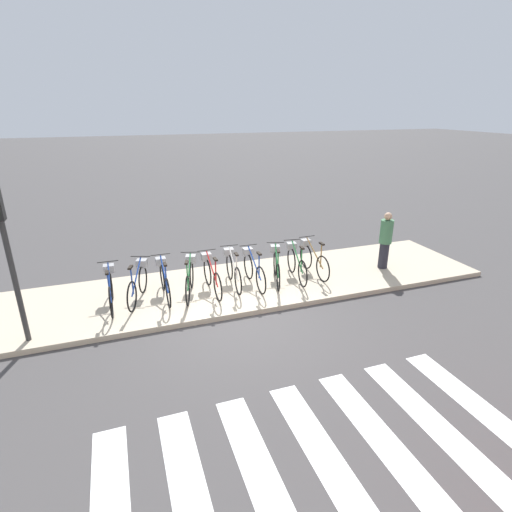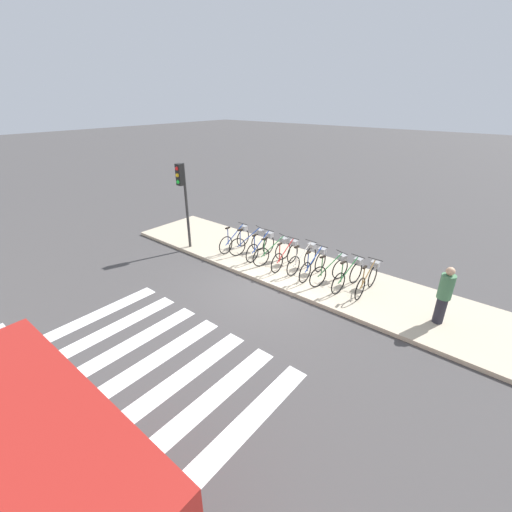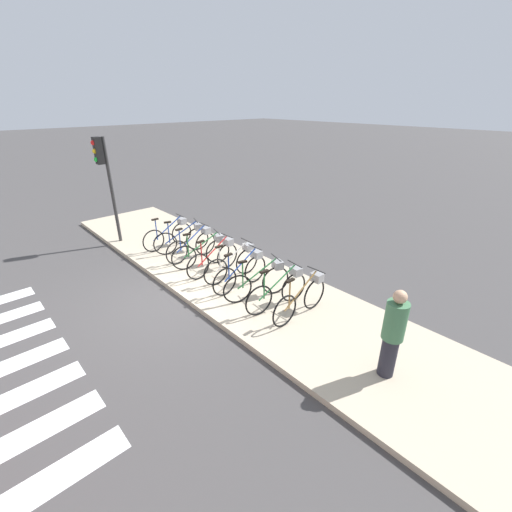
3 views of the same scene
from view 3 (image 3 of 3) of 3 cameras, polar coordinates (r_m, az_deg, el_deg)
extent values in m
plane|color=#423F3F|center=(8.35, -12.76, -6.73)|extent=(120.00, 120.00, 0.00)
cube|color=#B7A88E|center=(9.01, -4.80, -3.27)|extent=(13.90, 2.92, 0.12)
torus|color=black|center=(10.54, -16.70, 2.43)|extent=(0.04, 0.69, 0.69)
torus|color=black|center=(10.93, -12.29, 3.72)|extent=(0.04, 0.69, 0.69)
cylinder|color=navy|center=(10.63, -14.61, 4.47)|extent=(0.04, 0.96, 0.58)
cylinder|color=navy|center=(10.48, -16.27, 4.18)|extent=(0.03, 0.03, 0.62)
cube|color=black|center=(10.38, -16.48, 5.88)|extent=(0.07, 0.20, 0.04)
cylinder|color=#262626|center=(10.74, -12.57, 6.63)|extent=(0.46, 0.03, 0.02)
cube|color=gray|center=(10.83, -12.24, 5.72)|extent=(0.24, 0.20, 0.18)
torus|color=black|center=(10.23, -14.87, 1.98)|extent=(0.26, 0.66, 0.69)
torus|color=black|center=(10.39, -9.76, 2.82)|extent=(0.26, 0.66, 0.69)
cylinder|color=navy|center=(10.20, -12.43, 3.85)|extent=(0.34, 0.92, 0.58)
cylinder|color=navy|center=(10.14, -14.34, 3.71)|extent=(0.04, 0.04, 0.62)
cube|color=black|center=(10.03, -14.53, 5.47)|extent=(0.13, 0.21, 0.04)
cylinder|color=#262626|center=(10.19, -9.99, 5.87)|extent=(0.44, 0.17, 0.02)
cube|color=gray|center=(10.27, -9.64, 4.89)|extent=(0.29, 0.27, 0.18)
torus|color=black|center=(9.57, -13.04, 0.57)|extent=(0.04, 0.69, 0.69)
torus|color=black|center=(10.02, -8.44, 2.08)|extent=(0.04, 0.69, 0.69)
cylinder|color=navy|center=(9.68, -10.81, 2.85)|extent=(0.04, 0.96, 0.58)
cylinder|color=navy|center=(9.51, -12.55, 2.49)|extent=(0.03, 0.03, 0.62)
cube|color=black|center=(9.39, -12.73, 4.35)|extent=(0.07, 0.20, 0.04)
cylinder|color=#262626|center=(9.81, -8.64, 5.23)|extent=(0.46, 0.03, 0.02)
cube|color=gray|center=(9.91, -8.34, 4.24)|extent=(0.24, 0.20, 0.18)
torus|color=black|center=(9.20, -11.91, -0.31)|extent=(0.23, 0.67, 0.69)
torus|color=black|center=(9.45, -6.39, 0.76)|extent=(0.23, 0.67, 0.69)
cylinder|color=#267238|center=(9.20, -9.23, 1.80)|extent=(0.30, 0.93, 0.58)
cylinder|color=#267238|center=(9.11, -11.29, 1.61)|extent=(0.04, 0.04, 0.62)
cube|color=black|center=(8.99, -11.46, 3.55)|extent=(0.12, 0.21, 0.04)
cylinder|color=#262626|center=(9.23, -6.56, 4.08)|extent=(0.45, 0.15, 0.02)
cube|color=gray|center=(9.31, -6.22, 3.02)|extent=(0.29, 0.26, 0.18)
torus|color=black|center=(8.65, -9.64, -1.78)|extent=(0.06, 0.69, 0.69)
torus|color=black|center=(9.16, -4.82, 0.03)|extent=(0.06, 0.69, 0.69)
cylinder|color=red|center=(8.78, -7.25, 0.78)|extent=(0.06, 0.96, 0.58)
cylinder|color=red|center=(8.59, -9.07, 0.33)|extent=(0.03, 0.03, 0.62)
cube|color=black|center=(8.46, -9.22, 2.37)|extent=(0.08, 0.20, 0.04)
cylinder|color=#262626|center=(8.93, -4.95, 3.44)|extent=(0.46, 0.04, 0.02)
cube|color=gray|center=(9.03, -4.66, 2.38)|extent=(0.25, 0.21, 0.18)
torus|color=black|center=(8.33, -6.72, -2.69)|extent=(0.08, 0.69, 0.69)
torus|color=black|center=(8.81, -1.55, -0.93)|extent=(0.08, 0.69, 0.69)
cylinder|color=beige|center=(8.44, -4.12, -0.10)|extent=(0.09, 0.96, 0.58)
cylinder|color=beige|center=(8.25, -6.06, -0.52)|extent=(0.03, 0.03, 0.62)
cube|color=black|center=(8.12, -6.17, 1.58)|extent=(0.08, 0.20, 0.04)
cylinder|color=#262626|center=(8.57, -1.60, 2.59)|extent=(0.46, 0.05, 0.02)
cube|color=gray|center=(8.67, -1.32, 1.49)|extent=(0.25, 0.21, 0.18)
torus|color=black|center=(7.88, -5.24, -4.31)|extent=(0.04, 0.69, 0.69)
torus|color=black|center=(8.41, -0.14, -2.22)|extent=(0.04, 0.69, 0.69)
cylinder|color=navy|center=(8.01, -2.64, -1.48)|extent=(0.03, 0.96, 0.58)
cylinder|color=navy|center=(7.80, -4.57, -2.01)|extent=(0.03, 0.03, 0.62)
cube|color=black|center=(7.66, -4.65, 0.19)|extent=(0.07, 0.20, 0.04)
cylinder|color=#262626|center=(8.16, -0.14, 1.44)|extent=(0.46, 0.02, 0.02)
cube|color=gray|center=(8.27, 0.11, 0.30)|extent=(0.24, 0.20, 0.18)
torus|color=black|center=(7.57, -3.10, -5.53)|extent=(0.24, 0.67, 0.69)
torus|color=black|center=(7.92, 3.25, -4.06)|extent=(0.24, 0.67, 0.69)
cylinder|color=#267238|center=(7.60, 0.15, -2.97)|extent=(0.32, 0.93, 0.58)
cylinder|color=#267238|center=(7.46, -2.22, -3.26)|extent=(0.04, 0.04, 0.62)
cube|color=black|center=(7.31, -2.27, -0.98)|extent=(0.13, 0.21, 0.04)
cylinder|color=#262626|center=(7.66, 3.35, -0.23)|extent=(0.45, 0.16, 0.02)
cube|color=gray|center=(7.76, 3.64, -1.46)|extent=(0.29, 0.26, 0.18)
torus|color=black|center=(7.15, 0.50, -7.44)|extent=(0.12, 0.69, 0.69)
torus|color=black|center=(7.67, 6.27, -5.23)|extent=(0.12, 0.69, 0.69)
cylinder|color=#267238|center=(7.26, 3.55, -4.43)|extent=(0.15, 0.96, 0.58)
cylinder|color=#267238|center=(7.06, 1.37, -4.98)|extent=(0.04, 0.04, 0.62)
cube|color=black|center=(6.90, 1.40, -2.61)|extent=(0.09, 0.21, 0.04)
cylinder|color=#262626|center=(7.39, 6.47, -1.30)|extent=(0.46, 0.08, 0.02)
cube|color=gray|center=(7.51, 6.69, -2.53)|extent=(0.26, 0.23, 0.18)
torus|color=black|center=(6.85, 4.78, -9.13)|extent=(0.05, 0.69, 0.69)
torus|color=black|center=(7.48, 9.67, -6.27)|extent=(0.05, 0.69, 0.69)
cylinder|color=olive|center=(7.01, 7.47, -5.73)|extent=(0.05, 0.96, 0.58)
cylinder|color=olive|center=(6.77, 5.62, -6.52)|extent=(0.03, 0.03, 0.62)
cube|color=black|center=(6.61, 5.74, -4.07)|extent=(0.07, 0.20, 0.04)
cylinder|color=#262626|center=(7.20, 10.00, -2.28)|extent=(0.46, 0.03, 0.02)
cube|color=gray|center=(7.33, 10.13, -3.50)|extent=(0.24, 0.20, 0.18)
cylinder|color=#23232D|center=(6.15, 21.16, -15.28)|extent=(0.26, 0.26, 0.73)
cylinder|color=#3F724C|center=(5.75, 22.20, -9.97)|extent=(0.34, 0.34, 0.65)
sphere|color=tan|center=(5.53, 22.90, -6.30)|extent=(0.21, 0.21, 0.21)
cylinder|color=#2D2D2D|center=(11.42, -22.85, 9.84)|extent=(0.10, 0.10, 3.19)
cube|color=black|center=(11.15, -24.79, 15.65)|extent=(0.24, 0.20, 0.75)
sphere|color=red|center=(11.10, -25.50, 16.68)|extent=(0.14, 0.14, 0.14)
sphere|color=gold|center=(11.12, -25.28, 15.52)|extent=(0.14, 0.14, 0.14)
sphere|color=green|center=(11.15, -25.06, 14.37)|extent=(0.14, 0.14, 0.14)
camera|label=1|loc=(9.48, -70.01, 9.69)|focal=28.00mm
camera|label=2|loc=(4.36, -125.35, 1.88)|focal=24.00mm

